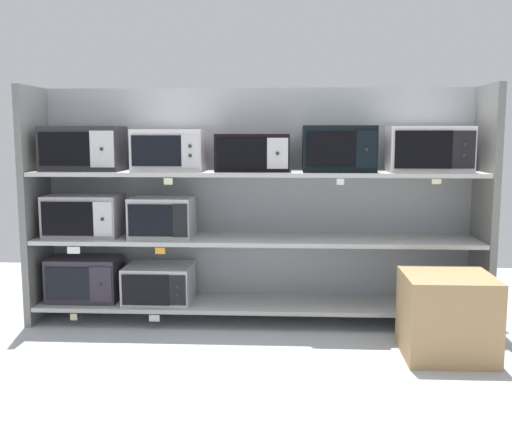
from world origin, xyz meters
TOP-DOWN VIEW (x-y plane):
  - ground at (0.00, -1.00)m, footprint 7.20×6.00m
  - back_panel at (0.00, 0.27)m, footprint 3.40×0.04m
  - upright_left at (-1.63, 0.00)m, footprint 0.05×0.50m
  - upright_right at (1.63, 0.00)m, footprint 0.05×0.50m
  - shelf_0 at (0.00, 0.00)m, footprint 3.20×0.50m
  - microwave_0 at (-1.28, -0.00)m, footprint 0.52×0.34m
  - microwave_1 at (-0.72, -0.00)m, footprint 0.49×0.44m
  - price_tag_0 at (-1.29, -0.26)m, footprint 0.05×0.00m
  - price_tag_1 at (-0.71, -0.26)m, footprint 0.08×0.00m
  - shelf_1 at (0.00, 0.00)m, footprint 3.20×0.50m
  - microwave_2 at (-1.27, -0.00)m, footprint 0.54×0.37m
  - microwave_3 at (-0.69, -0.00)m, footprint 0.45×0.38m
  - price_tag_2 at (-1.27, -0.26)m, footprint 0.09×0.00m
  - price_tag_3 at (-0.65, -0.26)m, footprint 0.07×0.00m
  - shelf_2 at (0.00, 0.00)m, footprint 3.20×0.50m
  - microwave_4 at (-1.25, -0.00)m, footprint 0.57×0.36m
  - microwave_5 at (-0.63, -0.00)m, footprint 0.50×0.35m
  - microwave_6 at (-0.02, -0.00)m, footprint 0.52×0.37m
  - microwave_7 at (0.59, -0.00)m, footprint 0.51×0.43m
  - microwave_8 at (1.22, -0.00)m, footprint 0.57×0.36m
  - price_tag_4 at (-0.59, -0.26)m, footprint 0.06×0.00m
  - price_tag_5 at (0.58, -0.26)m, footprint 0.05×0.00m
  - price_tag_6 at (1.22, -0.26)m, footprint 0.06×0.00m
  - shipping_carton at (1.23, -0.67)m, footprint 0.54×0.54m

SIDE VIEW (x-z plane):
  - ground at x=0.00m, z-range -0.02..0.00m
  - price_tag_0 at x=-1.29m, z-range 0.06..0.11m
  - price_tag_1 at x=-0.71m, z-range 0.06..0.11m
  - shelf_0 at x=0.00m, z-range 0.11..0.14m
  - shipping_carton at x=1.23m, z-range 0.00..0.52m
  - microwave_1 at x=-0.72m, z-range 0.14..0.41m
  - microwave_0 at x=-1.28m, z-range 0.14..0.47m
  - price_tag_2 at x=-1.27m, z-range 0.54..0.59m
  - price_tag_3 at x=-0.65m, z-range 0.55..0.59m
  - shelf_1 at x=0.00m, z-range 0.60..0.63m
  - microwave_3 at x=-0.69m, z-range 0.63..0.92m
  - microwave_2 at x=-1.27m, z-range 0.63..0.93m
  - back_panel at x=0.00m, z-range 0.00..1.72m
  - upright_left at x=-1.63m, z-range 0.00..1.72m
  - upright_right at x=1.63m, z-range 0.00..1.72m
  - price_tag_4 at x=-0.59m, z-range 1.03..1.08m
  - price_tag_5 at x=0.58m, z-range 1.04..1.08m
  - price_tag_6 at x=1.22m, z-range 1.04..1.08m
  - shelf_2 at x=0.00m, z-range 1.08..1.11m
  - microwave_6 at x=-0.02m, z-range 1.11..1.38m
  - microwave_5 at x=-0.63m, z-range 1.11..1.41m
  - microwave_8 at x=1.22m, z-range 1.11..1.43m
  - microwave_4 at x=-1.25m, z-range 1.11..1.43m
  - microwave_7 at x=0.59m, z-range 1.11..1.43m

